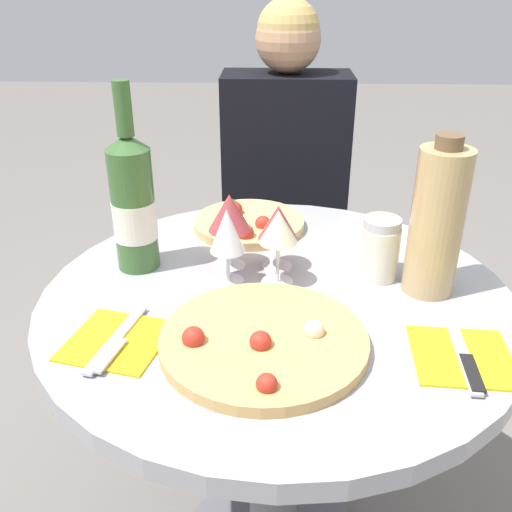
{
  "coord_description": "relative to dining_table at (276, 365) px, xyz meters",
  "views": [
    {
      "loc": [
        -0.01,
        -0.9,
        1.27
      ],
      "look_at": [
        -0.04,
        -0.05,
        0.83
      ],
      "focal_mm": 40.0,
      "sensor_mm": 36.0,
      "label": 1
    }
  ],
  "objects": [
    {
      "name": "wine_glass_front_right",
      "position": [
        -0.0,
        0.04,
        0.28
      ],
      "size": [
        0.07,
        0.07,
        0.15
      ],
      "color": "silver",
      "rests_on": "dining_table"
    },
    {
      "name": "place_setting_right",
      "position": [
        0.28,
        -0.19,
        0.17
      ],
      "size": [
        0.16,
        0.19,
        0.01
      ],
      "color": "gold",
      "rests_on": "dining_table"
    },
    {
      "name": "place_setting_left",
      "position": [
        -0.26,
        -0.16,
        0.17
      ],
      "size": [
        0.18,
        0.19,
        0.01
      ],
      "color": "gold",
      "rests_on": "dining_table"
    },
    {
      "name": "sugar_shaker",
      "position": [
        0.19,
        0.07,
        0.23
      ],
      "size": [
        0.07,
        0.07,
        0.12
      ],
      "color": "silver",
      "rests_on": "dining_table"
    },
    {
      "name": "tall_carafe",
      "position": [
        0.28,
        0.02,
        0.3
      ],
      "size": [
        0.09,
        0.09,
        0.29
      ],
      "color": "tan",
      "rests_on": "dining_table"
    },
    {
      "name": "wine_glass_back_right",
      "position": [
        -0.0,
        0.1,
        0.26
      ],
      "size": [
        0.08,
        0.08,
        0.13
      ],
      "color": "silver",
      "rests_on": "dining_table"
    },
    {
      "name": "chair_behind_diner",
      "position": [
        0.02,
        0.78,
        -0.09
      ],
      "size": [
        0.36,
        0.36,
        0.95
      ],
      "rotation": [
        0.0,
        0.0,
        3.14
      ],
      "color": "#ADADB2",
      "rests_on": "ground_plane"
    },
    {
      "name": "wine_glass_front_left",
      "position": [
        -0.09,
        0.04,
        0.27
      ],
      "size": [
        0.07,
        0.07,
        0.15
      ],
      "color": "silver",
      "rests_on": "dining_table"
    },
    {
      "name": "dining_table",
      "position": [
        0.0,
        0.0,
        0.0
      ],
      "size": [
        0.87,
        0.87,
        0.73
      ],
      "color": "slate",
      "rests_on": "ground_plane"
    },
    {
      "name": "wine_glass_back_left",
      "position": [
        -0.09,
        0.1,
        0.28
      ],
      "size": [
        0.08,
        0.08,
        0.15
      ],
      "color": "silver",
      "rests_on": "dining_table"
    },
    {
      "name": "pizza_small_far",
      "position": [
        -0.07,
        0.29,
        0.18
      ],
      "size": [
        0.25,
        0.25,
        0.05
      ],
      "color": "#DBB26B",
      "rests_on": "dining_table"
    },
    {
      "name": "seated_diner",
      "position": [
        0.02,
        0.65,
        -0.03
      ],
      "size": [
        0.36,
        0.39,
        1.19
      ],
      "rotation": [
        0.0,
        0.0,
        3.14
      ],
      "color": "black",
      "rests_on": "ground_plane"
    },
    {
      "name": "pizza_large",
      "position": [
        -0.02,
        -0.17,
        0.18
      ],
      "size": [
        0.33,
        0.33,
        0.05
      ],
      "color": "tan",
      "rests_on": "dining_table"
    },
    {
      "name": "wine_bottle",
      "position": [
        -0.28,
        0.1,
        0.3
      ],
      "size": [
        0.08,
        0.08,
        0.36
      ],
      "color": "#38602D",
      "rests_on": "dining_table"
    }
  ]
}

